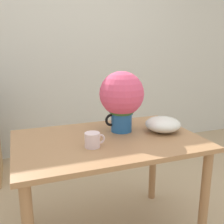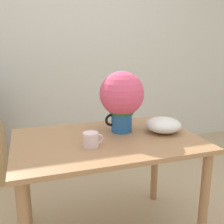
{
  "view_description": "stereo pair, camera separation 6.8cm",
  "coord_description": "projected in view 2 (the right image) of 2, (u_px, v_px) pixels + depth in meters",
  "views": [
    {
      "loc": [
        -0.68,
        -1.44,
        1.36
      ],
      "look_at": [
        -0.06,
        0.21,
        0.91
      ],
      "focal_mm": 42.0,
      "sensor_mm": 36.0,
      "label": 1
    },
    {
      "loc": [
        -0.61,
        -1.47,
        1.36
      ],
      "look_at": [
        -0.06,
        0.21,
        0.91
      ],
      "focal_mm": 42.0,
      "sensor_mm": 36.0,
      "label": 2
    }
  ],
  "objects": [
    {
      "name": "coffee_mug",
      "position": [
        91.0,
        140.0,
        1.58
      ],
      "size": [
        0.13,
        0.09,
        0.09
      ],
      "color": "silver",
      "rests_on": "table"
    },
    {
      "name": "white_bowl",
      "position": [
        163.0,
        125.0,
        1.85
      ],
      "size": [
        0.25,
        0.25,
        0.1
      ],
      "color": "silver",
      "rests_on": "table"
    },
    {
      "name": "flower_vase",
      "position": [
        122.0,
        98.0,
        1.82
      ],
      "size": [
        0.31,
        0.31,
        0.43
      ],
      "color": "#235B9E",
      "rests_on": "table"
    },
    {
      "name": "wall_back",
      "position": [
        76.0,
        50.0,
        3.25
      ],
      "size": [
        8.0,
        0.05,
        2.6
      ],
      "color": "silver",
      "rests_on": "ground_plane"
    },
    {
      "name": "table",
      "position": [
        107.0,
        155.0,
        1.76
      ],
      "size": [
        1.21,
        0.8,
        0.76
      ],
      "color": "#A3754C",
      "rests_on": "ground_plane"
    }
  ]
}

